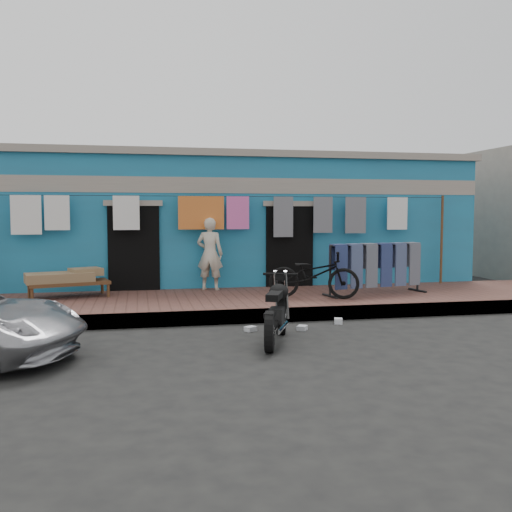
{
  "coord_description": "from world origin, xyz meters",
  "views": [
    {
      "loc": [
        -2.11,
        -8.16,
        1.93
      ],
      "look_at": [
        0.0,
        2.0,
        1.15
      ],
      "focal_mm": 40.0,
      "sensor_mm": 36.0,
      "label": 1
    }
  ],
  "objects": [
    {
      "name": "litter_a",
      "position": [
        -0.32,
        0.88,
        0.04
      ],
      "size": [
        0.22,
        0.21,
        0.08
      ],
      "primitive_type": "cube",
      "rotation": [
        0.0,
        0.0,
        0.57
      ],
      "color": "silver",
      "rests_on": "ground"
    },
    {
      "name": "litter_c",
      "position": [
        0.53,
        0.81,
        0.04
      ],
      "size": [
        0.22,
        0.23,
        0.07
      ],
      "primitive_type": "cube",
      "rotation": [
        0.0,
        0.0,
        1.01
      ],
      "color": "silver",
      "rests_on": "ground"
    },
    {
      "name": "jeans_rack",
      "position": [
        2.71,
        2.85,
        0.8
      ],
      "size": [
        2.46,
        1.34,
        1.1
      ],
      "primitive_type": null,
      "rotation": [
        0.0,
        0.0,
        0.2
      ],
      "color": "black",
      "rests_on": "sidewalk"
    },
    {
      "name": "clothesline",
      "position": [
        -0.23,
        4.25,
        1.82
      ],
      "size": [
        10.06,
        0.06,
        2.1
      ],
      "color": "brown",
      "rests_on": "sidewalk"
    },
    {
      "name": "seated_person",
      "position": [
        -0.57,
        4.2,
        1.04
      ],
      "size": [
        0.67,
        0.56,
        1.59
      ],
      "primitive_type": "imported",
      "rotation": [
        0.0,
        0.0,
        2.79
      ],
      "color": "beige",
      "rests_on": "sidewalk"
    },
    {
      "name": "ground",
      "position": [
        0.0,
        0.0,
        0.0
      ],
      "size": [
        80.0,
        80.0,
        0.0
      ],
      "primitive_type": "plane",
      "color": "black",
      "rests_on": "ground"
    },
    {
      "name": "motorcycle",
      "position": [
        -0.1,
        0.01,
        0.5
      ],
      "size": [
        1.63,
        1.93,
        1.0
      ],
      "primitive_type": null,
      "rotation": [
        0.0,
        0.0,
        -0.39
      ],
      "color": "black",
      "rests_on": "ground"
    },
    {
      "name": "sidewalk",
      "position": [
        0.0,
        3.0,
        0.12
      ],
      "size": [
        28.0,
        3.0,
        0.25
      ],
      "primitive_type": "cube",
      "color": "brown",
      "rests_on": "ground"
    },
    {
      "name": "litter_b",
      "position": [
        1.31,
        1.2,
        0.05
      ],
      "size": [
        0.19,
        0.22,
        0.09
      ],
      "primitive_type": "cube",
      "rotation": [
        0.0,
        0.0,
        1.26
      ],
      "color": "silver",
      "rests_on": "ground"
    },
    {
      "name": "bicycle",
      "position": [
        1.29,
        2.59,
        0.83
      ],
      "size": [
        1.88,
        1.29,
        1.15
      ],
      "primitive_type": "imported",
      "rotation": [
        0.0,
        0.0,
        1.16
      ],
      "color": "black",
      "rests_on": "sidewalk"
    },
    {
      "name": "charpoy",
      "position": [
        -3.48,
        3.66,
        0.52
      ],
      "size": [
        2.01,
        1.58,
        0.55
      ],
      "primitive_type": null,
      "rotation": [
        0.0,
        0.0,
        0.26
      ],
      "color": "brown",
      "rests_on": "sidewalk"
    },
    {
      "name": "curb",
      "position": [
        0.0,
        1.55,
        0.12
      ],
      "size": [
        28.0,
        0.1,
        0.25
      ],
      "primitive_type": "cube",
      "color": "gray",
      "rests_on": "ground"
    },
    {
      "name": "building",
      "position": [
        -0.0,
        6.99,
        1.69
      ],
      "size": [
        12.2,
        5.2,
        3.36
      ],
      "color": "#216488",
      "rests_on": "ground"
    }
  ]
}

